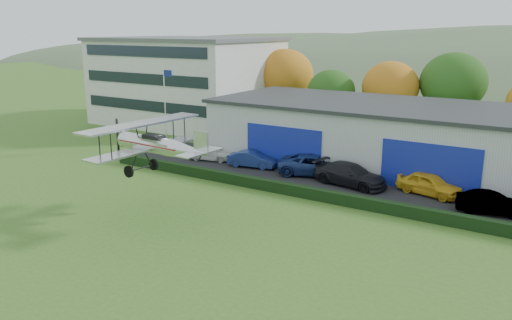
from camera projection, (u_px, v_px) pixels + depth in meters
The scene contains 15 objects.
ground at pixel (171, 309), 21.75m from camera, with size 300.00×300.00×0.00m, color #3C611E.
apron at pixel (396, 191), 37.35m from camera, with size 48.00×9.00×0.05m, color black.
hedge at pixel (373, 205), 33.33m from camera, with size 46.00×0.60×0.80m, color black.
hangar at pixel (450, 141), 41.36m from camera, with size 40.60×12.60×5.30m.
office_block at pixel (188, 80), 63.58m from camera, with size 20.60×15.60×10.40m.
flagpole at pixel (166, 101), 48.85m from camera, with size 1.05×0.10×8.00m.
tree_belt at pixel (438, 87), 53.11m from camera, with size 75.70×13.22×10.12m.
distant_hills at pixel (501, 119), 141.74m from camera, with size 430.00×196.00×56.00m.
car_0 at pixel (210, 153), 45.79m from camera, with size 1.57×3.89×1.33m, color silver.
car_1 at pixel (252, 159), 43.50m from camera, with size 1.45×4.15×1.37m, color navy.
car_2 at pixel (316, 165), 41.13m from camera, with size 2.75×5.96×1.66m, color navy.
car_3 at pixel (350, 174), 38.47m from camera, with size 2.31×5.68×1.65m, color black.
car_4 at pixel (429, 184), 36.28m from camera, with size 1.85×4.59×1.56m, color gold.
car_5 at pixel (492, 203), 32.52m from camera, with size 1.49×4.27×1.41m, color gray.
biplane at pixel (155, 143), 30.95m from camera, with size 7.66×8.77×3.28m.
Camera 1 is at (13.47, -14.52, 11.56)m, focal length 36.06 mm.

